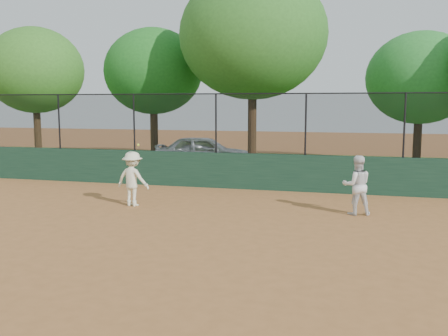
% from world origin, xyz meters
% --- Properties ---
extents(ground, '(80.00, 80.00, 0.00)m').
position_xyz_m(ground, '(0.00, 0.00, 0.00)').
color(ground, '#A86836').
rests_on(ground, ground).
extents(back_wall, '(26.00, 0.20, 1.20)m').
position_xyz_m(back_wall, '(0.00, 6.00, 0.60)').
color(back_wall, '#1C3E2A').
rests_on(back_wall, ground).
extents(grass_strip, '(36.00, 12.00, 0.01)m').
position_xyz_m(grass_strip, '(0.00, 12.00, 0.00)').
color(grass_strip, '#34591C').
rests_on(grass_strip, ground).
extents(parked_car, '(4.54, 2.48, 1.46)m').
position_xyz_m(parked_car, '(-2.39, 10.68, 0.73)').
color(parked_car, silver).
rests_on(parked_car, ground).
extents(player_second, '(0.87, 0.75, 1.54)m').
position_xyz_m(player_second, '(4.15, 2.95, 0.77)').
color(player_second, white).
rests_on(player_second, ground).
extents(player_main, '(1.06, 0.71, 1.78)m').
position_xyz_m(player_main, '(-1.93, 2.48, 0.77)').
color(player_main, '#ECECC8').
rests_on(player_main, ground).
extents(fence_assembly, '(26.00, 0.06, 2.00)m').
position_xyz_m(fence_assembly, '(-0.03, 6.00, 2.24)').
color(fence_assembly, black).
rests_on(fence_assembly, back_wall).
extents(tree_0, '(4.80, 4.36, 6.52)m').
position_xyz_m(tree_0, '(-11.13, 11.19, 4.44)').
color(tree_0, '#462F19').
rests_on(tree_0, ground).
extents(tree_1, '(4.62, 4.20, 6.34)m').
position_xyz_m(tree_1, '(-5.18, 11.73, 4.33)').
color(tree_1, '#473018').
rests_on(tree_1, ground).
extents(tree_2, '(6.08, 5.52, 8.25)m').
position_xyz_m(tree_2, '(-0.14, 10.23, 5.62)').
color(tree_2, '#472E19').
rests_on(tree_2, ground).
extents(tree_3, '(4.58, 4.16, 5.92)m').
position_xyz_m(tree_3, '(6.65, 12.93, 3.93)').
color(tree_3, '#392213').
rests_on(tree_3, ground).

